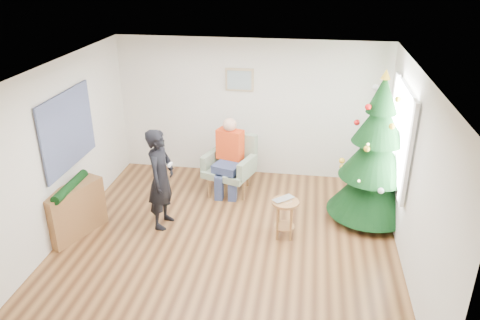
% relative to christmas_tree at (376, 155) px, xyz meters
% --- Properties ---
extents(floor, '(5.00, 5.00, 0.00)m').
position_rel_christmas_tree_xyz_m(floor, '(-2.15, -1.08, -1.11)').
color(floor, brown).
rests_on(floor, ground).
extents(ceiling, '(5.00, 5.00, 0.00)m').
position_rel_christmas_tree_xyz_m(ceiling, '(-2.15, -1.08, 1.49)').
color(ceiling, white).
rests_on(ceiling, wall_back).
extents(wall_back, '(5.00, 0.00, 5.00)m').
position_rel_christmas_tree_xyz_m(wall_back, '(-2.15, 1.42, 0.19)').
color(wall_back, silver).
rests_on(wall_back, floor).
extents(wall_front, '(5.00, 0.00, 5.00)m').
position_rel_christmas_tree_xyz_m(wall_front, '(-2.15, -3.58, 0.19)').
color(wall_front, silver).
rests_on(wall_front, floor).
extents(wall_left, '(0.00, 5.00, 5.00)m').
position_rel_christmas_tree_xyz_m(wall_left, '(-4.65, -1.08, 0.19)').
color(wall_left, silver).
rests_on(wall_left, floor).
extents(wall_right, '(0.00, 5.00, 5.00)m').
position_rel_christmas_tree_xyz_m(wall_right, '(0.35, -1.08, 0.19)').
color(wall_right, silver).
rests_on(wall_right, floor).
extents(window_panel, '(0.04, 1.30, 1.40)m').
position_rel_christmas_tree_xyz_m(window_panel, '(0.32, -0.08, 0.39)').
color(window_panel, white).
rests_on(window_panel, wall_right).
extents(curtains, '(0.05, 1.75, 1.50)m').
position_rel_christmas_tree_xyz_m(curtains, '(0.29, -0.08, 0.39)').
color(curtains, white).
rests_on(curtains, wall_right).
extents(christmas_tree, '(1.36, 1.36, 2.46)m').
position_rel_christmas_tree_xyz_m(christmas_tree, '(0.00, 0.00, 0.00)').
color(christmas_tree, '#3F2816').
rests_on(christmas_tree, floor).
extents(stool, '(0.41, 0.41, 0.61)m').
position_rel_christmas_tree_xyz_m(stool, '(-1.32, -0.77, -0.79)').
color(stool, brown).
rests_on(stool, floor).
extents(laptop, '(0.39, 0.39, 0.03)m').
position_rel_christmas_tree_xyz_m(laptop, '(-1.32, -0.77, -0.48)').
color(laptop, silver).
rests_on(laptop, stool).
extents(armchair, '(0.97, 0.94, 1.04)m').
position_rel_christmas_tree_xyz_m(armchair, '(-2.39, 0.60, -0.72)').
color(armchair, gray).
rests_on(armchair, floor).
extents(seated_person, '(0.55, 0.72, 1.36)m').
position_rel_christmas_tree_xyz_m(seated_person, '(-2.41, 0.55, -0.40)').
color(seated_person, navy).
rests_on(seated_person, armchair).
extents(standing_man, '(0.45, 0.63, 1.61)m').
position_rel_christmas_tree_xyz_m(standing_man, '(-3.24, -0.72, -0.30)').
color(standing_man, black).
rests_on(standing_man, floor).
extents(game_controller, '(0.05, 0.13, 0.04)m').
position_rel_christmas_tree_xyz_m(game_controller, '(-3.07, -0.75, -0.03)').
color(game_controller, white).
rests_on(game_controller, standing_man).
extents(console, '(0.64, 1.04, 0.80)m').
position_rel_christmas_tree_xyz_m(console, '(-4.48, -1.19, -0.71)').
color(console, brown).
rests_on(console, floor).
extents(garland, '(0.14, 0.90, 0.14)m').
position_rel_christmas_tree_xyz_m(garland, '(-4.48, -1.19, -0.29)').
color(garland, black).
rests_on(garland, console).
extents(tapestry, '(0.03, 1.50, 1.15)m').
position_rel_christmas_tree_xyz_m(tapestry, '(-4.61, -0.78, 0.44)').
color(tapestry, black).
rests_on(tapestry, wall_left).
extents(framed_picture, '(0.52, 0.05, 0.42)m').
position_rel_christmas_tree_xyz_m(framed_picture, '(-2.35, 1.39, 0.74)').
color(framed_picture, tan).
rests_on(framed_picture, wall_back).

